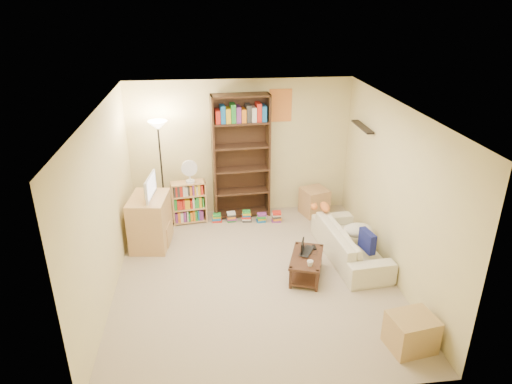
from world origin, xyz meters
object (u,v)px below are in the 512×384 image
(tall_bookshelf, at_px, (241,154))
(end_cabinet, at_px, (411,332))
(television, at_px, (147,187))
(short_bookshelf, at_px, (189,202))
(coffee_table, at_px, (306,264))
(mug, at_px, (310,263))
(desk_fan, at_px, (190,171))
(tabby_cat, at_px, (323,207))
(tv_stand, at_px, (150,221))
(sofa, at_px, (350,243))
(floor_lamp, at_px, (159,143))
(side_table, at_px, (314,202))
(laptop, at_px, (310,252))

(tall_bookshelf, relative_size, end_cabinet, 4.42)
(television, height_order, short_bookshelf, television)
(end_cabinet, bearing_deg, coffee_table, 119.62)
(short_bookshelf, bearing_deg, mug, -60.41)
(desk_fan, bearing_deg, tabby_cat, -20.70)
(tabby_cat, xyz_separation_m, desk_fan, (-2.19, 0.83, 0.43))
(tv_stand, bearing_deg, coffee_table, -20.62)
(sofa, height_order, coffee_table, sofa)
(television, distance_m, tall_bookshelf, 1.85)
(tabby_cat, distance_m, television, 2.89)
(mug, bearing_deg, sofa, 41.27)
(sofa, distance_m, tall_bookshelf, 2.50)
(desk_fan, bearing_deg, mug, -52.74)
(sofa, bearing_deg, floor_lamp, 57.97)
(end_cabinet, bearing_deg, floor_lamp, 131.00)
(mug, height_order, side_table, side_table)
(coffee_table, distance_m, mug, 0.32)
(desk_fan, bearing_deg, end_cabinet, -53.71)
(coffee_table, xyz_separation_m, side_table, (0.60, 2.04, 0.04))
(coffee_table, relative_size, end_cabinet, 1.70)
(side_table, bearing_deg, television, -164.49)
(tv_stand, relative_size, tall_bookshelf, 0.38)
(tabby_cat, relative_size, desk_fan, 0.98)
(laptop, xyz_separation_m, mug, (-0.08, -0.34, 0.03))
(laptop, height_order, end_cabinet, end_cabinet)
(mug, xyz_separation_m, tv_stand, (-2.33, 1.48, 0.04))
(tv_stand, bearing_deg, end_cabinet, -33.93)
(sofa, height_order, tabby_cat, tabby_cat)
(sofa, height_order, desk_fan, desk_fan)
(coffee_table, xyz_separation_m, mug, (-0.01, -0.26, 0.18))
(tabby_cat, relative_size, side_table, 0.81)
(sofa, relative_size, end_cabinet, 3.55)
(sofa, xyz_separation_m, tabby_cat, (-0.29, 0.66, 0.33))
(laptop, height_order, mug, mug)
(television, bearing_deg, tall_bookshelf, -52.16)
(sofa, xyz_separation_m, mug, (-0.81, -0.71, 0.13))
(tabby_cat, xyz_separation_m, floor_lamp, (-2.67, 0.83, 0.94))
(tabby_cat, height_order, floor_lamp, floor_lamp)
(television, bearing_deg, mug, -115.56)
(television, bearing_deg, floor_lamp, -7.38)
(tabby_cat, height_order, desk_fan, desk_fan)
(sofa, relative_size, television, 2.86)
(laptop, bearing_deg, tall_bookshelf, 51.31)
(short_bookshelf, height_order, desk_fan, desk_fan)
(side_table, bearing_deg, tabby_cat, -95.55)
(television, xyz_separation_m, end_cabinet, (3.24, -2.80, -0.82))
(sofa, distance_m, television, 3.33)
(desk_fan, bearing_deg, floor_lamp, 179.82)
(desk_fan, relative_size, side_table, 0.83)
(laptop, xyz_separation_m, floor_lamp, (-2.22, 1.86, 1.16))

